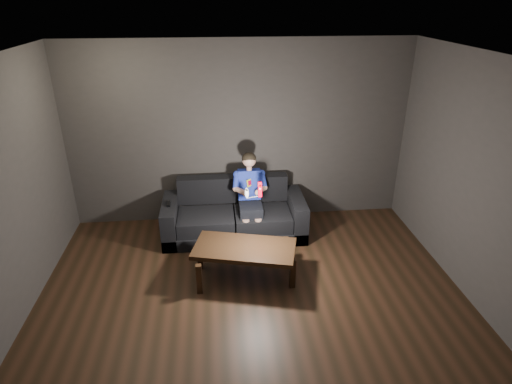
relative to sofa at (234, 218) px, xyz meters
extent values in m
plane|color=black|center=(0.13, -1.96, -0.26)|extent=(5.00, 5.00, 0.00)
cube|color=#393532|center=(0.13, 0.54, 1.09)|extent=(5.00, 0.04, 2.70)
cube|color=#393532|center=(2.63, -1.96, 1.09)|extent=(0.04, 5.00, 2.70)
cube|color=white|center=(0.13, -1.96, 2.44)|extent=(5.00, 5.00, 0.02)
cube|color=black|center=(0.00, -0.03, -0.17)|extent=(2.03, 0.88, 0.18)
cube|color=black|center=(-0.41, -0.12, 0.03)|extent=(0.79, 0.62, 0.21)
cube|color=black|center=(0.41, -0.12, 0.03)|extent=(0.79, 0.62, 0.21)
cube|color=black|center=(0.00, 0.31, 0.33)|extent=(1.62, 0.20, 0.40)
cube|color=black|center=(-0.91, -0.03, 0.02)|extent=(0.20, 0.88, 0.55)
cube|color=black|center=(0.91, -0.03, 0.02)|extent=(0.20, 0.88, 0.55)
cube|color=black|center=(0.23, -0.14, 0.21)|extent=(0.32, 0.40, 0.15)
cube|color=#1C1094|center=(0.23, 0.07, 0.49)|extent=(0.32, 0.23, 0.45)
cube|color=yellow|center=(0.23, -0.02, 0.56)|extent=(0.10, 0.10, 0.11)
cube|color=red|center=(0.23, -0.02, 0.56)|extent=(0.06, 0.06, 0.07)
cylinder|color=tan|center=(0.23, 0.07, 0.74)|extent=(0.07, 0.07, 0.06)
sphere|color=tan|center=(0.23, 0.07, 0.86)|extent=(0.19, 0.19, 0.19)
ellipsoid|color=black|center=(0.23, 0.08, 0.88)|extent=(0.20, 0.20, 0.17)
cylinder|color=#1C1094|center=(0.03, 0.00, 0.57)|extent=(0.09, 0.24, 0.20)
cylinder|color=#1C1094|center=(0.43, 0.00, 0.57)|extent=(0.09, 0.24, 0.20)
cylinder|color=tan|center=(0.09, -0.17, 0.53)|extent=(0.15, 0.25, 0.11)
cylinder|color=tan|center=(0.38, -0.17, 0.53)|extent=(0.15, 0.25, 0.11)
sphere|color=tan|center=(0.15, -0.27, 0.52)|extent=(0.09, 0.09, 0.09)
sphere|color=tan|center=(0.32, -0.27, 0.52)|extent=(0.09, 0.09, 0.09)
cylinder|color=tan|center=(0.15, -0.36, -0.03)|extent=(0.10, 0.10, 0.36)
cylinder|color=tan|center=(0.32, -0.36, -0.03)|extent=(0.10, 0.10, 0.36)
cube|color=red|center=(0.32, -0.50, 0.67)|extent=(0.05, 0.08, 0.21)
cube|color=#7C0100|center=(0.32, -0.52, 0.73)|extent=(0.03, 0.01, 0.03)
cylinder|color=silver|center=(0.32, -0.52, 0.66)|extent=(0.02, 0.01, 0.02)
ellipsoid|color=silver|center=(0.15, -0.49, 0.62)|extent=(0.06, 0.09, 0.15)
cylinder|color=black|center=(0.15, -0.53, 0.68)|extent=(0.03, 0.01, 0.03)
cube|color=black|center=(-0.91, -0.08, 0.31)|extent=(0.05, 0.17, 0.03)
cube|color=black|center=(-0.91, -0.02, 0.33)|extent=(0.02, 0.02, 0.00)
cube|color=black|center=(0.07, -1.10, 0.16)|extent=(1.33, 0.89, 0.06)
cube|color=black|center=(-0.48, -1.35, -0.06)|extent=(0.07, 0.07, 0.39)
cube|color=black|center=(0.63, -1.35, -0.06)|extent=(0.07, 0.07, 0.39)
cube|color=black|center=(-0.48, -0.85, -0.06)|extent=(0.07, 0.07, 0.39)
cube|color=black|center=(0.63, -0.85, -0.06)|extent=(0.07, 0.07, 0.39)
camera|label=1|loc=(-0.23, -5.49, 2.99)|focal=30.00mm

